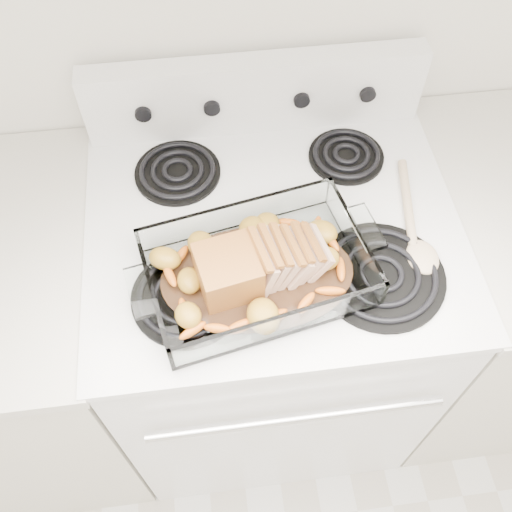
{
  "coord_description": "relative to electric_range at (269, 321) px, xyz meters",
  "views": [
    {
      "loc": [
        -0.13,
        0.95,
        1.88
      ],
      "look_at": [
        -0.05,
        1.54,
        0.99
      ],
      "focal_mm": 40.0,
      "sensor_mm": 36.0,
      "label": 1
    }
  ],
  "objects": [
    {
      "name": "counter_left",
      "position": [
        -0.67,
        -0.0,
        -0.02
      ],
      "size": [
        0.58,
        0.68,
        0.93
      ],
      "color": "beige",
      "rests_on": "ground"
    },
    {
      "name": "counter_right",
      "position": [
        0.66,
        -0.0,
        -0.02
      ],
      "size": [
        0.58,
        0.68,
        0.93
      ],
      "color": "beige",
      "rests_on": "ground"
    },
    {
      "name": "pork_roast",
      "position": [
        -0.07,
        -0.14,
        0.51
      ],
      "size": [
        0.25,
        0.11,
        0.09
      ],
      "rotation": [
        0.0,
        0.0,
        0.37
      ],
      "color": "brown",
      "rests_on": "baking_dish"
    },
    {
      "name": "wooden_spoon",
      "position": [
        0.28,
        -0.07,
        0.46
      ],
      "size": [
        0.07,
        0.3,
        0.02
      ],
      "rotation": [
        0.0,
        0.0,
        -0.17
      ],
      "color": "beige",
      "rests_on": "electric_range"
    },
    {
      "name": "roast_vegetables",
      "position": [
        -0.05,
        -0.1,
        0.49
      ],
      "size": [
        0.34,
        0.19,
        0.04
      ],
      "rotation": [
        0.0,
        0.0,
        -0.0
      ],
      "color": "orange",
      "rests_on": "baking_dish"
    },
    {
      "name": "electric_range",
      "position": [
        0.0,
        0.0,
        0.0
      ],
      "size": [
        0.78,
        0.7,
        1.12
      ],
      "color": "white",
      "rests_on": "ground"
    },
    {
      "name": "baking_dish",
      "position": [
        -0.05,
        -0.14,
        0.48
      ],
      "size": [
        0.4,
        0.27,
        0.08
      ],
      "rotation": [
        0.0,
        0.0,
        0.2
      ],
      "color": "white",
      "rests_on": "electric_range"
    }
  ]
}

